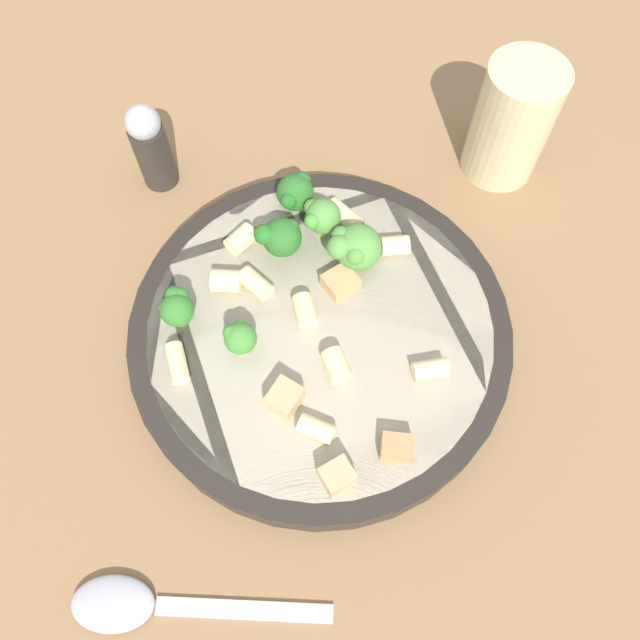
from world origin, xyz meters
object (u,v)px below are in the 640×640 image
rigatoni_2 (177,363)px  chicken_chunk_2 (285,398)px  broccoli_floret_1 (295,192)px  rigatoni_4 (344,215)px  chicken_chunk_3 (340,283)px  pepper_shaker (151,146)px  broccoli_floret_2 (240,337)px  rigatoni_1 (256,283)px  broccoli_floret_3 (177,307)px  rigatoni_3 (395,245)px  chicken_chunk_1 (337,476)px  broccoli_floret_5 (280,237)px  rigatoni_0 (305,310)px  pasta_bowl (320,332)px  broccoli_floret_0 (318,216)px  rigatoni_7 (318,429)px  broccoli_floret_4 (355,247)px  rigatoni_9 (241,239)px  chicken_chunk_0 (397,447)px  rigatoni_6 (336,365)px  spoon (147,605)px  rigatoni_8 (430,369)px  rigatoni_5 (226,281)px  drinking_glass (510,127)px

rigatoni_2 → chicken_chunk_2: 0.08m
broccoli_floret_1 → rigatoni_4: size_ratio=1.17×
rigatoni_4 → chicken_chunk_3: (-0.00, -0.06, -0.00)m
rigatoni_4 → pepper_shaker: size_ratio=0.34×
broccoli_floret_2 → pepper_shaker: size_ratio=0.38×
rigatoni_1 → broccoli_floret_3: bearing=-152.2°
rigatoni_3 → chicken_chunk_1: 0.19m
broccoli_floret_3 → rigatoni_1: broccoli_floret_3 is taller
broccoli_floret_5 → rigatoni_2: (-0.07, -0.10, -0.02)m
broccoli_floret_2 → chicken_chunk_1: (0.07, -0.09, -0.01)m
rigatoni_1 → chicken_chunk_1: (0.07, -0.15, 0.00)m
broccoli_floret_2 → rigatoni_0: size_ratio=1.35×
pasta_bowl → chicken_chunk_2: chicken_chunk_2 is taller
broccoli_floret_0 → rigatoni_7: bearing=-88.4°
broccoli_floret_4 → rigatoni_9: bearing=171.8°
broccoli_floret_2 → rigatoni_7: bearing=-46.8°
chicken_chunk_3 → rigatoni_1: bearing=-177.3°
rigatoni_2 → chicken_chunk_0: (0.16, -0.06, 0.00)m
broccoli_floret_4 → pepper_shaker: 0.20m
rigatoni_6 → spoon: rigatoni_6 is taller
rigatoni_4 → chicken_chunk_1: bearing=-90.4°
chicken_chunk_1 → chicken_chunk_2: size_ratio=0.92×
rigatoni_1 → rigatoni_8: size_ratio=1.05×
broccoli_floret_2 → rigatoni_4: size_ratio=1.12×
rigatoni_7 → rigatoni_9: size_ratio=1.11×
rigatoni_5 → broccoli_floret_3: bearing=-137.0°
rigatoni_0 → broccoli_floret_1: bearing=96.6°
broccoli_floret_3 → chicken_chunk_0: broccoli_floret_3 is taller
broccoli_floret_2 → rigatoni_0: (0.05, 0.03, -0.01)m
broccoli_floret_1 → rigatoni_1: (-0.03, -0.08, -0.01)m
chicken_chunk_2 → chicken_chunk_3: chicken_chunk_2 is taller
broccoli_floret_5 → chicken_chunk_1: bearing=-75.2°
rigatoni_3 → broccoli_floret_3: bearing=-157.7°
broccoli_floret_5 → broccoli_floret_2: bearing=-106.3°
rigatoni_0 → rigatoni_8: size_ratio=0.95×
rigatoni_1 → rigatoni_2: 0.09m
chicken_chunk_3 → rigatoni_7: bearing=-96.7°
rigatoni_8 → chicken_chunk_1: bearing=-130.0°
broccoli_floret_2 → broccoli_floret_3: bearing=154.5°
chicken_chunk_2 → broccoli_floret_4: bearing=68.1°
broccoli_floret_5 → chicken_chunk_2: bearing=-85.7°
broccoli_floret_2 → rigatoni_3: size_ratio=1.48×
broccoli_floret_0 → rigatoni_6: (0.02, -0.12, -0.02)m
broccoli_floret_1 → rigatoni_8: (0.10, -0.15, -0.01)m
broccoli_floret_0 → rigatoni_4: size_ratio=1.32×
drinking_glass → rigatoni_3: bearing=-130.8°
chicken_chunk_2 → rigatoni_9: bearing=107.7°
broccoli_floret_1 → broccoli_floret_3: 0.14m
rigatoni_3 → rigatoni_7: bearing=-110.5°
rigatoni_3 → chicken_chunk_0: size_ratio=1.00×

